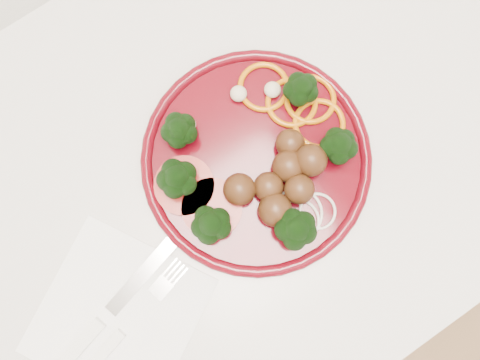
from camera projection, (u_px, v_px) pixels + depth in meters
counter at (248, 191)px, 1.01m from camera, size 2.40×0.60×0.90m
plate at (258, 163)px, 0.54m from camera, size 0.27×0.27×0.06m
napkin at (118, 315)px, 0.53m from camera, size 0.23×0.23×0.00m
knife at (98, 325)px, 0.53m from camera, size 0.19×0.07×0.01m
fork at (112, 343)px, 0.52m from camera, size 0.17×0.06×0.01m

